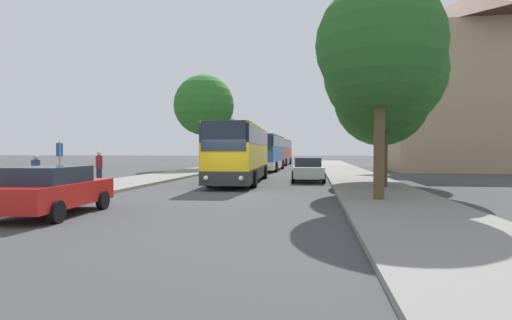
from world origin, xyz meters
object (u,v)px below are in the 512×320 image
parked_car_left_curb (51,190)px  tree_right_mid (380,45)px  tree_right_near (384,72)px  tree_right_far (381,99)px  pedestrian_waiting_far (99,167)px  bus_front (241,153)px  pedestrian_waiting_near (36,174)px  parked_car_right_near (308,169)px  bus_stop_sign (60,160)px  tree_left_near (204,105)px  tree_left_far (226,132)px  bus_middle (267,152)px  bus_rear (279,152)px

parked_car_left_curb → tree_right_mid: tree_right_mid is taller
tree_right_near → tree_right_mid: size_ratio=1.07×
tree_right_far → pedestrian_waiting_far: bearing=-164.4°
bus_front → pedestrian_waiting_near: bus_front is taller
parked_car_left_curb → parked_car_right_near: parked_car_right_near is taller
tree_right_mid → parked_car_left_curb: bearing=-156.8°
parked_car_right_near → tree_right_near: 8.20m
parked_car_right_near → bus_stop_sign: 14.35m
parked_car_right_near → tree_right_near: bearing=123.5°
bus_front → parked_car_right_near: 4.43m
pedestrian_waiting_far → bus_front: bearing=82.1°
pedestrian_waiting_far → bus_stop_sign: bearing=-27.4°
tree_left_near → tree_left_far: tree_left_near is taller
bus_middle → pedestrian_waiting_far: bearing=-109.7°
parked_car_left_curb → parked_car_right_near: (7.48, 14.69, 0.01)m
bus_front → pedestrian_waiting_near: (-7.43, -8.68, -0.86)m
pedestrian_waiting_far → tree_left_near: tree_left_near is taller
bus_stop_sign → pedestrian_waiting_near: bearing=-135.3°
bus_front → tree_right_near: tree_right_near is taller
parked_car_right_near → tree_right_far: (4.43, -0.67, 4.31)m
parked_car_left_curb → tree_right_far: (11.91, 14.02, 4.32)m
parked_car_right_near → pedestrian_waiting_near: bearing=38.0°
bus_middle → parked_car_left_curb: size_ratio=2.62×
pedestrian_waiting_near → tree_right_near: bearing=-106.6°
parked_car_left_curb → bus_rear: bearing=83.1°
bus_front → tree_right_near: size_ratio=1.36×
parked_car_left_curb → parked_car_right_near: bearing=60.2°
tree_left_near → tree_right_mid: size_ratio=1.21×
bus_middle → bus_rear: bearing=91.0°
parked_car_right_near → bus_stop_sign: bus_stop_sign is taller
tree_right_mid → bus_rear: bearing=100.3°
bus_middle → bus_front: bearing=-88.5°
bus_front → tree_right_mid: 11.99m
pedestrian_waiting_far → tree_left_far: bearing=144.8°
parked_car_right_near → tree_left_far: bearing=-70.3°
bus_stop_sign → tree_left_near: size_ratio=0.22×
bus_middle → pedestrian_waiting_near: size_ratio=6.88×
parked_car_right_near → bus_rear: bearing=-84.6°
bus_middle → tree_right_mid: 25.64m
bus_front → pedestrian_waiting_far: bearing=-155.2°
bus_stop_sign → parked_car_right_near: bearing=40.8°
bus_stop_sign → bus_rear: bearing=80.4°
pedestrian_waiting_far → tree_right_near: 15.99m
tree_left_near → tree_left_far: size_ratio=1.54×
tree_left_far → bus_rear: bearing=19.6°
bus_stop_sign → bus_middle: bearing=74.3°
tree_left_far → tree_left_near: bearing=-89.8°
parked_car_right_near → bus_middle: bearing=-76.1°
pedestrian_waiting_far → tree_right_mid: 15.90m
parked_car_right_near → bus_stop_sign: bearing=37.7°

